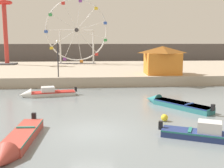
{
  "coord_description": "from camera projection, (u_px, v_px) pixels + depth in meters",
  "views": [
    {
      "loc": [
        -0.15,
        -14.5,
        4.89
      ],
      "look_at": [
        1.85,
        8.74,
        1.26
      ],
      "focal_mm": 43.76,
      "sensor_mm": 36.0,
      "label": 1
    }
  ],
  "objects": [
    {
      "name": "ground_plane",
      "position": [
        92.0,
        131.0,
        15.04
      ],
      "size": [
        240.0,
        240.0,
        0.0
      ],
      "primitive_type": "plane",
      "color": "slate"
    },
    {
      "name": "ferris_wheel_white_frame",
      "position": [
        77.0,
        31.0,
        46.82
      ],
      "size": [
        10.73,
        1.2,
        11.05
      ],
      "color": "silver",
      "rests_on": "quay_promenade"
    },
    {
      "name": "distant_town_skyline",
      "position": [
        89.0,
        53.0,
        62.94
      ],
      "size": [
        140.0,
        3.0,
        4.4
      ],
      "primitive_type": "cube",
      "color": "#564C47",
      "rests_on": "ground_plane"
    },
    {
      "name": "drop_tower_red_tower",
      "position": [
        5.0,
        25.0,
        44.52
      ],
      "size": [
        2.8,
        2.8,
        12.73
      ],
      "color": "#BC332D",
      "rests_on": "quay_promenade"
    },
    {
      "name": "motorboat_navy_blue",
      "position": [
        216.0,
        135.0,
        13.6
      ],
      "size": [
        4.75,
        2.97,
        1.25
      ],
      "rotation": [
        0.0,
        0.0,
        5.84
      ],
      "color": "navy",
      "rests_on": "ground_plane"
    },
    {
      "name": "motorboat_faded_red",
      "position": [
        17.0,
        142.0,
        12.72
      ],
      "size": [
        1.37,
        5.87,
        1.09
      ],
      "rotation": [
        0.0,
        0.0,
        4.66
      ],
      "color": "#B24238",
      "rests_on": "ground_plane"
    },
    {
      "name": "motorboat_pale_grey",
      "position": [
        44.0,
        93.0,
        24.61
      ],
      "size": [
        5.17,
        2.17,
        1.24
      ],
      "rotation": [
        0.0,
        0.0,
        3.35
      ],
      "color": "silver",
      "rests_on": "ground_plane"
    },
    {
      "name": "mooring_buoy_orange",
      "position": [
        164.0,
        118.0,
        16.93
      ],
      "size": [
        0.44,
        0.44,
        0.44
      ],
      "primitive_type": "sphere",
      "color": "yellow",
      "rests_on": "ground_plane"
    },
    {
      "name": "promenade_lamp_near",
      "position": [
        58.0,
        53.0,
        29.05
      ],
      "size": [
        0.32,
        0.32,
        3.96
      ],
      "color": "#2D2D33",
      "rests_on": "quay_promenade"
    },
    {
      "name": "motorboat_teal_painted",
      "position": [
        172.0,
        103.0,
        20.81
      ],
      "size": [
        4.22,
        5.46,
        1.06
      ],
      "rotation": [
        0.0,
        0.0,
        2.17
      ],
      "color": "teal",
      "rests_on": "ground_plane"
    },
    {
      "name": "quay_promenade",
      "position": [
        90.0,
        71.0,
        41.13
      ],
      "size": [
        110.0,
        24.3,
        1.12
      ],
      "primitive_type": "cube",
      "color": "tan",
      "rests_on": "ground_plane"
    },
    {
      "name": "carnival_booth_orange_canopy",
      "position": [
        162.0,
        60.0,
        31.92
      ],
      "size": [
        4.44,
        4.01,
        3.27
      ],
      "rotation": [
        0.0,
        0.0,
        -0.05
      ],
      "color": "orange",
      "rests_on": "quay_promenade"
    }
  ]
}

